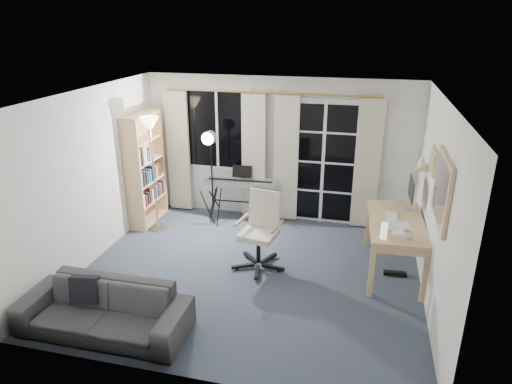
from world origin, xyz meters
TOP-DOWN VIEW (x-y plane):
  - floor at (0.00, 0.00)m, footprint 4.50×4.00m
  - window at (-1.05, 1.97)m, footprint 1.20×0.08m
  - french_door at (0.75, 1.97)m, footprint 1.32×0.09m
  - curtains at (-0.14, 1.88)m, footprint 3.60×0.07m
  - bookshelf at (-2.12, 1.25)m, footprint 0.31×0.87m
  - torchiere_lamp at (-1.82, 1.02)m, footprint 0.36×0.36m
  - keyboard_piano at (-0.58, 1.70)m, footprint 1.23×0.63m
  - studio_light at (-1.00, 1.40)m, footprint 0.31×0.33m
  - office_chair at (0.10, 0.32)m, footprint 0.74×0.74m
  - desk at (1.88, 0.53)m, footprint 0.77×1.44m
  - monitor at (2.08, 0.98)m, footprint 0.19×0.55m
  - desk_clutter at (1.82, 0.29)m, footprint 0.43×0.87m
  - mug at (1.98, 0.03)m, footprint 0.13×0.10m
  - wall_mirror at (2.22, -0.35)m, footprint 0.04×0.94m
  - framed_print at (2.23, 0.55)m, footprint 0.03×0.42m
  - wall_shelf at (2.16, 1.05)m, footprint 0.16×0.30m
  - sofa at (-1.24, -1.55)m, footprint 1.87×0.55m

SIDE VIEW (x-z plane):
  - floor at x=0.00m, z-range -0.02..0.00m
  - sofa at x=-1.24m, z-range 0.00..0.73m
  - desk_clutter at x=1.82m, z-range 0.11..1.07m
  - office_chair at x=0.10m, z-range 0.09..1.17m
  - desk at x=1.88m, z-range 0.28..1.04m
  - keyboard_piano at x=-0.58m, z-range 0.23..1.11m
  - mug at x=1.98m, z-range 0.76..0.88m
  - bookshelf at x=-2.12m, z-range -0.05..1.81m
  - french_door at x=0.75m, z-range -0.03..2.08m
  - monitor at x=2.08m, z-range 0.81..1.28m
  - curtains at x=-0.14m, z-range 0.03..2.16m
  - studio_light at x=-1.00m, z-range 0.49..2.13m
  - wall_shelf at x=2.16m, z-range 1.32..1.50m
  - torchiere_lamp at x=-1.82m, z-range 0.57..2.43m
  - window at x=-1.05m, z-range 0.80..2.20m
  - wall_mirror at x=2.22m, z-range 1.18..1.92m
  - framed_print at x=2.23m, z-range 1.44..1.76m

